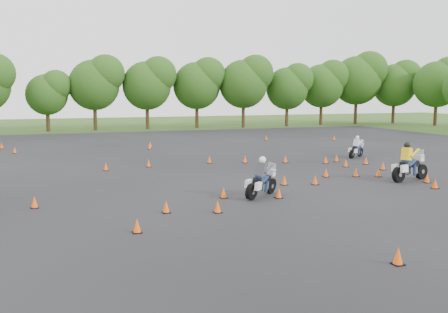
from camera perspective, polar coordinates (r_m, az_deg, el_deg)
name	(u,v)px	position (r m, az deg, el deg)	size (l,w,h in m)	color
ground	(253,194)	(22.52, 3.35, -4.27)	(140.00, 140.00, 0.00)	#2D5119
asphalt_pad	(212,173)	(28.06, -1.34, -1.92)	(62.00, 62.00, 0.00)	black
treeline	(146,92)	(56.64, -8.94, 7.33)	(87.17, 32.11, 10.65)	#264A15
traffic_cones	(220,170)	(27.92, -0.49, -1.50)	(36.64, 33.34, 0.45)	#FF540A
rider_grey	(261,176)	(21.76, 4.20, -2.26)	(2.34, 0.72, 1.81)	#3F4247
rider_yellow	(411,161)	(27.31, 20.59, -0.51)	(2.62, 0.80, 2.02)	yellow
rider_white	(356,146)	(35.87, 14.84, 1.12)	(2.00, 0.61, 1.54)	silver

